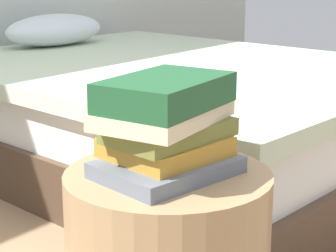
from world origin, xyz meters
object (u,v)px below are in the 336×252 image
(book_ochre, at_px, (166,147))
(book_cream, at_px, (164,115))
(bed, at_px, (168,113))
(book_forest, at_px, (165,92))
(book_slate, at_px, (167,167))
(book_olive, at_px, (168,130))

(book_ochre, xyz_separation_m, book_cream, (-0.01, -0.00, 0.07))
(bed, bearing_deg, book_forest, -137.73)
(bed, height_order, book_ochre, bed)
(book_slate, bearing_deg, book_ochre, 52.59)
(book_forest, bearing_deg, book_ochre, 30.89)
(bed, relative_size, book_olive, 8.14)
(book_cream, bearing_deg, book_forest, -112.22)
(bed, height_order, book_forest, book_forest)
(book_ochre, height_order, book_olive, book_olive)
(book_slate, relative_size, book_ochre, 1.23)
(bed, relative_size, book_forest, 7.51)
(book_forest, bearing_deg, book_cream, 69.38)
(book_olive, bearing_deg, book_cream, 168.63)
(bed, relative_size, book_cream, 7.27)
(book_olive, bearing_deg, book_slate, -141.39)
(book_cream, bearing_deg, bed, 30.12)
(book_slate, height_order, book_cream, book_cream)
(book_slate, relative_size, book_cream, 0.96)
(bed, distance_m, book_slate, 1.41)
(bed, distance_m, book_ochre, 1.40)
(book_olive, bearing_deg, book_ochre, 78.05)
(bed, height_order, book_olive, bed)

